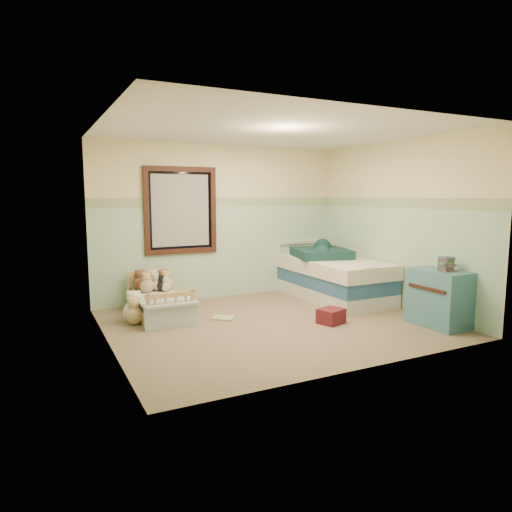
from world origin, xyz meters
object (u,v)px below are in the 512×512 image
toddler_bed_frame (159,310)px  plush_floor_tan (135,315)px  floor_book (223,318)px  twin_bed_frame (333,292)px  red_pillow (331,316)px  plush_floor_cream (134,311)px  dresser (439,298)px

toddler_bed_frame → plush_floor_tan: bearing=-144.7°
plush_floor_tan → floor_book: (1.14, -0.29, -0.11)m
twin_bed_frame → floor_book: size_ratio=6.87×
twin_bed_frame → red_pillow: bearing=-127.4°
plush_floor_cream → dresser: bearing=-29.2°
dresser → plush_floor_tan: bearing=152.6°
plush_floor_cream → twin_bed_frame: 3.20m
plush_floor_tan → dresser: 3.98m
dresser → red_pillow: 1.41m
plush_floor_cream → red_pillow: 2.64m
dresser → plush_floor_cream: bearing=150.8°
red_pillow → dresser: bearing=-31.1°
plush_floor_cream → dresser: size_ratio=0.39×
plush_floor_cream → twin_bed_frame: (3.20, -0.10, -0.03)m
plush_floor_cream → floor_book: bearing=-20.2°
plush_floor_tan → twin_bed_frame: 3.22m
toddler_bed_frame → plush_floor_tan: (-0.40, -0.28, 0.04)m
plush_floor_cream → floor_book: 1.20m
toddler_bed_frame → twin_bed_frame: (2.82, -0.25, 0.03)m
toddler_bed_frame → floor_book: toddler_bed_frame is taller
dresser → red_pillow: size_ratio=2.35×
twin_bed_frame → dresser: 1.90m
plush_floor_cream → red_pillow: size_ratio=0.92×
twin_bed_frame → red_pillow: 1.44m
toddler_bed_frame → dresser: 3.79m
toddler_bed_frame → floor_book: 0.94m
plush_floor_cream → plush_floor_tan: (-0.02, -0.13, -0.02)m
plush_floor_tan → red_pillow: bearing=-25.5°
plush_floor_tan → plush_floor_cream: bearing=80.9°
toddler_bed_frame → plush_floor_cream: size_ratio=4.46×
twin_bed_frame → plush_floor_tan: bearing=-179.5°
floor_book → plush_floor_cream: bearing=-162.2°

